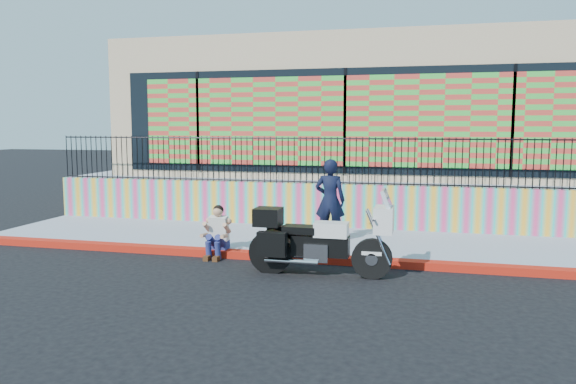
% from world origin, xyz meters
% --- Properties ---
extents(ground, '(90.00, 90.00, 0.00)m').
position_xyz_m(ground, '(0.00, 0.00, 0.00)').
color(ground, black).
rests_on(ground, ground).
extents(red_curb, '(16.00, 0.30, 0.15)m').
position_xyz_m(red_curb, '(0.00, 0.00, 0.07)').
color(red_curb, '#AA200C').
rests_on(red_curb, ground).
extents(sidewalk, '(16.00, 3.00, 0.15)m').
position_xyz_m(sidewalk, '(0.00, 1.65, 0.07)').
color(sidewalk, gray).
rests_on(sidewalk, ground).
extents(mural_wall, '(16.00, 0.20, 1.10)m').
position_xyz_m(mural_wall, '(0.00, 3.25, 0.70)').
color(mural_wall, '#E83D7B').
rests_on(mural_wall, sidewalk).
extents(metal_fence, '(15.80, 0.04, 1.20)m').
position_xyz_m(metal_fence, '(0.00, 3.25, 1.85)').
color(metal_fence, black).
rests_on(metal_fence, mural_wall).
extents(elevated_platform, '(16.00, 10.00, 1.25)m').
position_xyz_m(elevated_platform, '(0.00, 8.35, 0.62)').
color(elevated_platform, gray).
rests_on(elevated_platform, ground).
extents(storefront_building, '(14.00, 8.06, 4.00)m').
position_xyz_m(storefront_building, '(0.00, 8.13, 3.25)').
color(storefront_building, tan).
rests_on(storefront_building, elevated_platform).
extents(police_motorcycle, '(2.61, 0.86, 1.62)m').
position_xyz_m(police_motorcycle, '(0.26, -0.94, 0.68)').
color(police_motorcycle, black).
rests_on(police_motorcycle, ground).
extents(police_officer, '(0.68, 0.45, 1.85)m').
position_xyz_m(police_officer, '(0.07, 1.45, 1.08)').
color(police_officer, black).
rests_on(police_officer, sidewalk).
extents(seated_man, '(0.54, 0.71, 1.06)m').
position_xyz_m(seated_man, '(-2.04, -0.10, 0.45)').
color(seated_man, navy).
rests_on(seated_man, ground).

